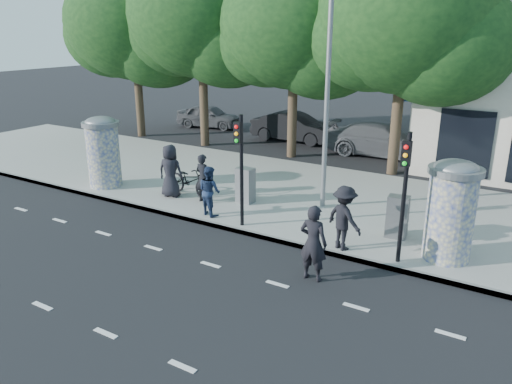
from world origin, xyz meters
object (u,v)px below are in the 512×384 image
Objects in this scene: ad_column_right at (451,208)px; traffic_pole_near at (240,160)px; ad_column_left at (103,150)px; street_lamp at (328,65)px; traffic_pole_far at (404,185)px; car_right at (381,140)px; ped_a at (170,171)px; cabinet_right at (397,217)px; ped_b at (203,178)px; man_road at (313,243)px; cabinet_left at (245,185)px; car_left at (209,116)px; ped_d at (344,218)px; bicycle at (190,181)px; ped_c at (210,191)px; car_mid at (294,127)px.

ad_column_right is 5.91m from traffic_pole_near.
street_lamp is at bearing 14.94° from ad_column_left.
traffic_pole_near and traffic_pole_far have the same top height.
ped_a is at bearing 151.90° from car_right.
ped_a reaches higher than cabinet_right.
ped_a is at bearing 6.29° from ad_column_left.
man_road is at bearing 159.85° from ped_b.
ad_column_left is 11.44m from traffic_pole_far.
street_lamp reaches higher than man_road.
ped_a reaches higher than ped_b.
cabinet_left is at bearing -158.49° from street_lamp.
car_left reaches higher than cabinet_left.
traffic_pole_near is 2.75× the size of cabinet_right.
ped_a reaches higher than cabinet_left.
ped_b is 14.26m from car_left.
ped_a is (2.97, 0.33, -0.45)m from ad_column_left.
ad_column_right reaches higher than cabinet_left.
ad_column_left is 1.48× the size of ped_d.
bicycle is (-8.93, 0.56, -0.83)m from ad_column_right.
traffic_pole_far is at bearing -79.19° from cabinet_right.
car_left is at bearing 108.31° from ad_column_left.
car_right is at bearing -79.31° from man_road.
cabinet_right is at bearing 171.82° from ped_a.
ped_a is at bearing 164.09° from traffic_pole_near.
ad_column_left is at bearing -171.09° from car_left.
traffic_pole_far is at bearing -165.28° from car_right.
car_left is at bearing -35.19° from ped_c.
ped_b is at bearing 173.15° from ped_a.
ad_column_right is 2.71m from ped_d.
street_lamp is (-3.40, 2.84, 2.56)m from traffic_pole_far.
ped_c is at bearing -98.96° from cabinet_left.
man_road is 0.48× the size of car_left.
ped_c is 0.76× the size of bicycle.
ped_a is at bearing -22.09° from man_road.
car_left is (-13.78, 14.46, -0.28)m from man_road.
ad_column_right is 15.00m from car_mid.
ped_b is 0.95× the size of ped_d.
cabinet_right is at bearing 107.69° from traffic_pole_far.
ped_b reaches higher than cabinet_right.
car_right is (11.28, -1.46, 0.07)m from car_left.
traffic_pole_far is at bearing -3.55° from ad_column_left.
ad_column_right is 7.23m from ped_c.
ped_b is 1.27m from ped_c.
bicycle is 7.42m from cabinet_right.
cabinet_left is at bearing 118.89° from traffic_pole_near.
ped_a reaches higher than car_left.
ad_column_left reaches higher than cabinet_right.
ped_d is (5.57, -1.10, 0.05)m from ped_b.
ad_column_left is 12.72m from car_left.
ad_column_right is at bearing -156.66° from ped_c.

